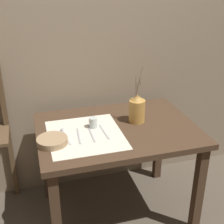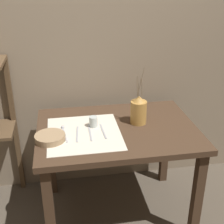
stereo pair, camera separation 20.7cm
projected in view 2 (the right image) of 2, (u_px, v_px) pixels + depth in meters
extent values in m
plane|color=brown|center=(116.00, 211.00, 2.44)|extent=(12.00, 12.00, 0.00)
cube|color=gray|center=(105.00, 44.00, 2.39)|extent=(7.00, 0.06, 2.40)
cube|color=#422D1E|center=(117.00, 130.00, 2.14)|extent=(1.09, 0.79, 0.04)
cube|color=#422D1E|center=(50.00, 214.00, 1.92)|extent=(0.06, 0.06, 0.70)
cube|color=#422D1E|center=(197.00, 197.00, 2.07)|extent=(0.06, 0.06, 0.70)
cube|color=#422D1E|center=(51.00, 156.00, 2.52)|extent=(0.06, 0.06, 0.70)
cube|color=#422D1E|center=(165.00, 145.00, 2.67)|extent=(0.06, 0.06, 0.70)
cube|color=brown|center=(15.00, 127.00, 2.47)|extent=(0.04, 0.04, 1.16)
cube|color=beige|center=(84.00, 133.00, 2.05)|extent=(0.48, 0.52, 0.00)
cylinder|color=#B7843D|center=(138.00, 112.00, 2.16)|extent=(0.11, 0.11, 0.16)
cone|color=#B7843D|center=(139.00, 99.00, 2.12)|extent=(0.08, 0.08, 0.04)
cylinder|color=#847056|center=(142.00, 88.00, 2.07)|extent=(0.00, 0.02, 0.13)
cylinder|color=#847056|center=(137.00, 87.00, 2.07)|extent=(0.02, 0.02, 0.14)
cylinder|color=#847056|center=(142.00, 87.00, 2.07)|extent=(0.02, 0.04, 0.13)
cylinder|color=#847056|center=(140.00, 87.00, 2.07)|extent=(0.02, 0.02, 0.14)
cylinder|color=#847056|center=(138.00, 86.00, 2.09)|extent=(0.02, 0.01, 0.14)
cylinder|color=#847056|center=(141.00, 82.00, 2.06)|extent=(0.04, 0.01, 0.20)
cylinder|color=#9E7F5B|center=(50.00, 138.00, 1.96)|extent=(0.19, 0.19, 0.04)
cylinder|color=#B7C1BC|center=(93.00, 122.00, 2.12)|extent=(0.06, 0.06, 0.07)
cube|color=#A8A8AD|center=(65.00, 135.00, 2.03)|extent=(0.03, 0.21, 0.00)
sphere|color=#A8A8AD|center=(63.00, 127.00, 2.12)|extent=(0.02, 0.02, 0.02)
cube|color=#A8A8AD|center=(77.00, 134.00, 2.04)|extent=(0.03, 0.21, 0.00)
cube|color=#A8A8AD|center=(90.00, 133.00, 2.05)|extent=(0.02, 0.21, 0.00)
sphere|color=#A8A8AD|center=(89.00, 126.00, 2.14)|extent=(0.02, 0.02, 0.02)
cube|color=#A8A8AD|center=(103.00, 131.00, 2.07)|extent=(0.02, 0.21, 0.00)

